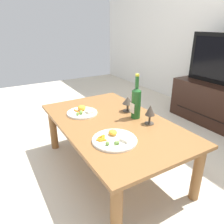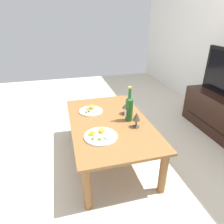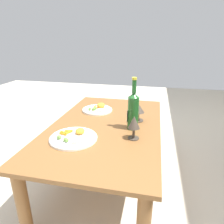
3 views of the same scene
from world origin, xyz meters
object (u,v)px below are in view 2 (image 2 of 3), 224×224
Objects in this scene: dining_table at (109,127)px; dinner_plate_right at (101,136)px; wine_bottle at (129,108)px; goblet_right at (136,117)px; dinner_plate_left at (91,110)px; goblet_left at (126,106)px.

dinner_plate_right is at bearing -28.70° from dining_table.
wine_bottle is 2.37× the size of goblet_right.
wine_bottle is at bearing -171.18° from goblet_right.
wine_bottle reaches higher than dinner_plate_left.
goblet_right is (0.18, 0.22, 0.17)m from dining_table.
dinner_plate_left is at bearing -140.96° from goblet_right.
wine_bottle is 1.21× the size of dinner_plate_right.
goblet_left is 0.45× the size of dinner_plate_right.
goblet_left is (-0.12, 0.22, 0.16)m from dining_table.
dining_table is 5.03× the size of dinner_plate_left.
dining_table is at bearing -98.64° from wine_bottle.
dinner_plate_right is (0.09, -0.37, -0.09)m from goblet_right.
dinner_plate_right is at bearing -43.80° from goblet_left.
dinner_plate_left reaches higher than dining_table.
goblet_left is at bearing 171.18° from wine_bottle.
goblet_right reaches higher than goblet_left.
dinner_plate_left is at bearing -112.85° from goblet_left.
wine_bottle is at bearing 81.36° from dining_table.
dinner_plate_right is (0.26, -0.14, 0.08)m from dining_table.
wine_bottle is 0.16m from goblet_left.
wine_bottle reaches higher than goblet_right.
dinner_plate_left is at bearing -131.44° from wine_bottle.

